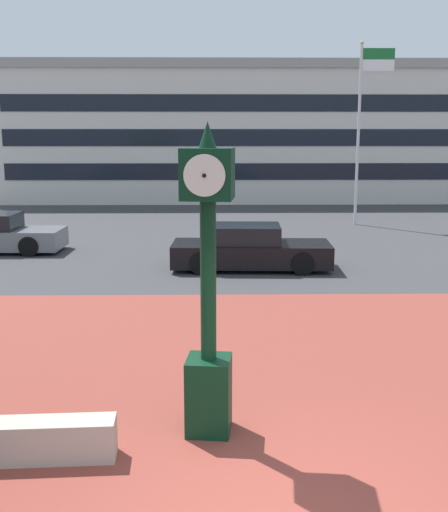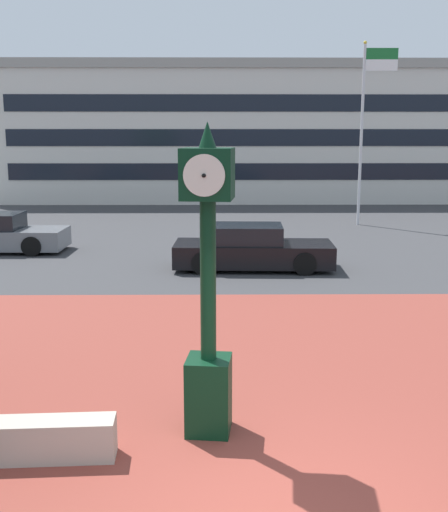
# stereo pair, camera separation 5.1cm
# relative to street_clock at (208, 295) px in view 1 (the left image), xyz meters

# --- Properties ---
(plaza_brick_paving) EXTENTS (44.00, 13.09, 0.01)m
(plaza_brick_paving) POSITION_rel_street_clock_xyz_m (0.76, 0.52, -1.85)
(plaza_brick_paving) COLOR brown
(plaza_brick_paving) RESTS_ON ground
(street_clock) EXTENTS (0.69, 0.74, 4.01)m
(street_clock) POSITION_rel_street_clock_xyz_m (0.00, 0.00, 0.00)
(street_clock) COLOR black
(street_clock) RESTS_ON ground
(car_street_near) EXTENTS (4.62, 1.98, 1.28)m
(car_street_near) POSITION_rel_street_clock_xyz_m (1.10, 10.06, -1.28)
(car_street_near) COLOR black
(car_street_near) RESTS_ON ground
(flagpole_primary) EXTENTS (1.45, 0.14, 7.59)m
(flagpole_primary) POSITION_rel_street_clock_xyz_m (6.33, 18.93, 2.59)
(flagpole_primary) COLOR silver
(flagpole_primary) RESTS_ON ground
(civic_building) EXTENTS (31.84, 13.10, 7.79)m
(civic_building) POSITION_rel_street_clock_xyz_m (2.79, 32.96, 2.05)
(civic_building) COLOR beige
(civic_building) RESTS_ON ground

